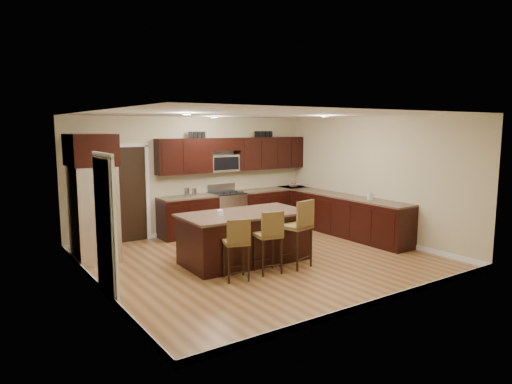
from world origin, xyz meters
TOP-DOWN VIEW (x-y plane):
  - floor at (0.00, 0.00)m, footprint 6.00×6.00m
  - ceiling at (0.00, 0.00)m, footprint 6.00×6.00m
  - wall_back at (0.00, 2.75)m, footprint 6.00×0.00m
  - wall_left at (-3.00, 0.00)m, footprint 0.00×5.50m
  - wall_right at (3.00, 0.00)m, footprint 0.00×5.50m
  - base_cabinets at (1.90, 1.45)m, footprint 4.02×3.96m
  - upper_cabinets at (1.04, 2.58)m, footprint 4.00×0.33m
  - range at (0.68, 2.45)m, footprint 0.76×0.64m
  - microwave at (0.68, 2.60)m, footprint 0.76×0.31m
  - doorway at (-1.65, 2.73)m, footprint 0.85×0.03m
  - pantry_door at (-2.98, -0.30)m, footprint 0.03×0.80m
  - letter_decor at (0.90, 2.58)m, footprint 2.20×0.03m
  - island at (-0.35, 0.08)m, footprint 2.35×1.26m
  - stool_left at (-1.02, -0.76)m, footprint 0.48×0.48m
  - stool_mid at (-0.38, -0.77)m, footprint 0.47×0.47m
  - stool_right at (0.25, -0.77)m, footprint 0.54×0.54m
  - refrigerator at (-2.62, 1.66)m, footprint 0.79×0.95m
  - floor_mat at (0.62, 1.32)m, footprint 1.15×0.90m
  - fruit_bowl at (2.72, 2.45)m, footprint 0.38×0.38m
  - soap_bottle at (2.70, -0.19)m, footprint 0.13×0.13m
  - canister_tall at (-0.37, 2.45)m, footprint 0.12×0.12m
  - canister_short at (-0.18, 2.45)m, footprint 0.11×0.11m
  - island_jar at (-0.85, 0.08)m, footprint 0.10×0.10m

SIDE VIEW (x-z plane):
  - floor at x=0.00m, z-range 0.00..0.00m
  - floor_mat at x=0.62m, z-range 0.00..0.01m
  - island at x=-0.35m, z-range -0.03..0.89m
  - base_cabinets at x=1.90m, z-range 0.00..0.92m
  - range at x=0.68m, z-range -0.08..1.03m
  - stool_left at x=-1.02m, z-range 0.13..1.16m
  - stool_mid at x=-0.38m, z-range 0.13..1.22m
  - stool_right at x=0.25m, z-range 0.15..1.37m
  - fruit_bowl at x=2.72m, z-range 0.92..1.00m
  - island_jar at x=-0.85m, z-range 0.92..1.02m
  - canister_short at x=-0.18m, z-range 0.92..1.09m
  - pantry_door at x=-2.98m, z-range 0.00..2.04m
  - canister_tall at x=-0.37m, z-range 0.92..1.12m
  - soap_bottle at x=2.70m, z-range 0.92..1.14m
  - doorway at x=-1.65m, z-range 0.00..2.06m
  - refrigerator at x=-2.62m, z-range 0.03..2.38m
  - wall_back at x=0.00m, z-range -1.65..4.35m
  - wall_left at x=-3.00m, z-range -1.40..4.10m
  - wall_right at x=3.00m, z-range -1.40..4.10m
  - microwave at x=0.68m, z-range 1.42..1.82m
  - upper_cabinets at x=1.04m, z-range 1.44..2.24m
  - letter_decor at x=0.90m, z-range 2.22..2.37m
  - ceiling at x=0.00m, z-range 2.70..2.70m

